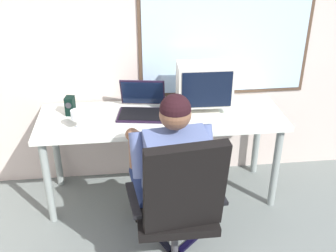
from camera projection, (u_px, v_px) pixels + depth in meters
The scene contains 8 objects.
wall_rear at pixel (168, 33), 3.23m from camera, with size 4.84×0.08×2.55m.
desk at pixel (161, 125), 3.18m from camera, with size 1.89×0.62×0.74m.
office_chair at pixel (180, 202), 2.48m from camera, with size 0.63×0.59×1.04m.
person_seated at pixel (170, 169), 2.69m from camera, with size 0.57×0.82×1.22m.
crt_monitor at pixel (204, 85), 3.12m from camera, with size 0.42×0.25×0.39m.
laptop at pixel (142, 104), 3.17m from camera, with size 0.40×0.38×0.24m.
wine_glass at pixel (77, 115), 2.91m from camera, with size 0.08×0.08×0.14m.
desk_speaker at pixel (70, 106), 3.13m from camera, with size 0.08×0.10×0.14m.
Camera 1 is at (-0.33, -0.68, 2.13)m, focal length 43.61 mm.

